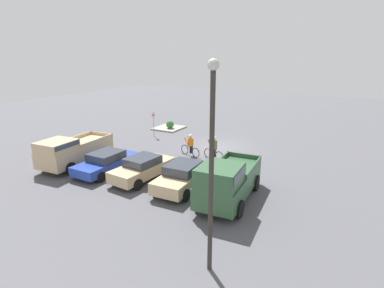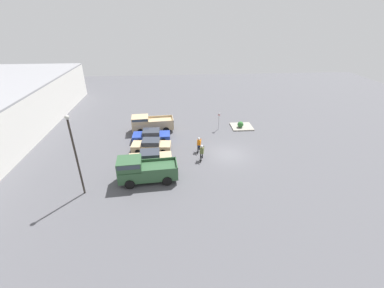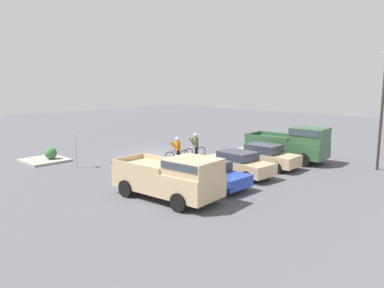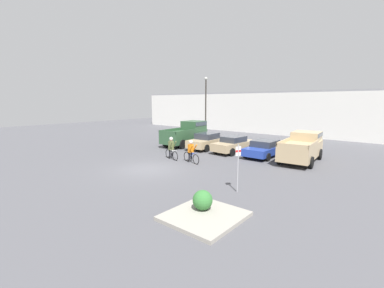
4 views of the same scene
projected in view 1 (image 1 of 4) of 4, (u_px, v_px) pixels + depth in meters
The scene contains 12 objects.
ground_plane at pixel (219, 147), 24.71m from camera, with size 80.00×80.00×0.00m, color #4C4C51.
pickup_truck_0 at pixel (227, 180), 15.02m from camera, with size 2.56×5.43×2.37m.
sedan_0 at pixel (183, 176), 16.83m from camera, with size 2.12×4.41×1.48m.
sedan_1 at pixel (143, 168), 18.09m from camera, with size 2.14×4.40×1.41m.
sedan_2 at pixel (107, 162), 19.27m from camera, with size 2.03×4.45×1.32m.
pickup_truck_1 at pixel (72, 150), 20.18m from camera, with size 2.62×5.40×2.07m.
cyclist_0 at pixel (190, 145), 22.31m from camera, with size 1.83×0.59×1.68m.
cyclist_1 at pixel (214, 148), 21.50m from camera, with size 1.73×0.57×1.74m.
fire_lane_sign at pixel (154, 122), 27.45m from camera, with size 0.15×0.28×2.36m.
lamppost at pixel (212, 157), 9.38m from camera, with size 0.36×0.36×7.16m.
curb_island at pixel (169, 128), 30.81m from camera, with size 2.63×2.79×0.15m, color gray.
shrub at pixel (170, 124), 30.30m from camera, with size 0.79×0.79×0.79m.
Camera 1 is at (-9.51, 21.75, 7.22)m, focal length 28.00 mm.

